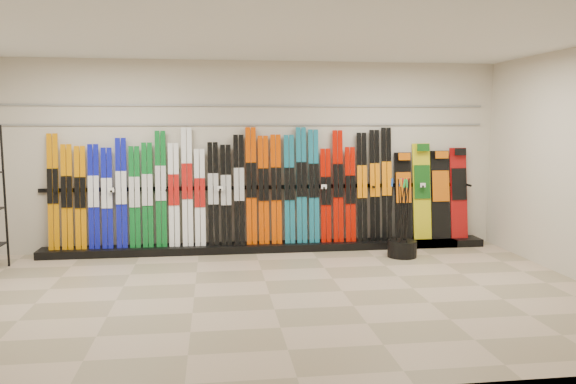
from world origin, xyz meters
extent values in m
plane|color=gray|center=(0.00, 0.00, 0.00)|extent=(8.00, 8.00, 0.00)
plane|color=beige|center=(0.00, 2.50, 1.50)|extent=(8.00, 0.00, 8.00)
plane|color=silver|center=(0.00, 0.00, 3.00)|extent=(8.00, 8.00, 0.00)
cube|color=black|center=(0.22, 2.28, 0.06)|extent=(8.00, 0.40, 0.12)
cube|color=#CE7803|center=(-3.04, 2.32, 1.00)|extent=(0.17, 0.21, 1.75)
cube|color=#CE7803|center=(-2.85, 2.32, 0.91)|extent=(0.17, 0.19, 1.59)
cube|color=#CE7803|center=(-2.65, 2.31, 0.90)|extent=(0.17, 0.18, 1.56)
cube|color=#0E14A0|center=(-2.45, 2.32, 0.91)|extent=(0.17, 0.19, 1.59)
cube|color=#0E14A0|center=(-2.26, 2.31, 0.89)|extent=(0.17, 0.18, 1.54)
cube|color=#0E14A0|center=(-2.04, 2.32, 0.96)|extent=(0.17, 0.20, 1.68)
cube|color=#0C6221|center=(-1.85, 2.31, 0.90)|extent=(0.17, 0.18, 1.56)
cube|color=#0C6221|center=(-1.65, 2.32, 0.92)|extent=(0.17, 0.19, 1.61)
cube|color=#0C6221|center=(-1.45, 2.33, 1.01)|extent=(0.17, 0.21, 1.79)
cube|color=white|center=(-1.25, 2.32, 0.92)|extent=(0.17, 0.19, 1.60)
cube|color=white|center=(-1.05, 2.33, 1.04)|extent=(0.17, 0.21, 1.84)
cube|color=white|center=(-0.86, 2.31, 0.87)|extent=(0.17, 0.18, 1.51)
cube|color=black|center=(-0.65, 2.32, 0.92)|extent=(0.17, 0.19, 1.61)
cube|color=black|center=(-0.45, 2.31, 0.90)|extent=(0.17, 0.19, 1.57)
cube|color=black|center=(-0.24, 2.32, 0.98)|extent=(0.17, 0.20, 1.73)
cube|color=#D04100|center=(-0.05, 2.33, 1.04)|extent=(0.17, 0.21, 1.84)
cube|color=#D04100|center=(0.14, 2.32, 0.97)|extent=(0.17, 0.20, 1.71)
cube|color=#D04100|center=(0.34, 2.32, 0.98)|extent=(0.17, 0.20, 1.73)
cube|color=#16657D|center=(0.56, 2.32, 0.98)|extent=(0.17, 0.20, 1.72)
cube|color=#16657D|center=(0.75, 2.33, 1.04)|extent=(0.17, 0.21, 1.84)
cube|color=#16657D|center=(0.95, 2.33, 1.02)|extent=(0.17, 0.21, 1.80)
cube|color=#B00C00|center=(1.15, 2.31, 0.87)|extent=(0.17, 0.18, 1.50)
cube|color=#B00C00|center=(1.35, 2.33, 1.01)|extent=(0.17, 0.21, 1.79)
cube|color=#B00C00|center=(1.55, 2.31, 0.88)|extent=(0.17, 0.18, 1.52)
cube|color=black|center=(1.74, 2.32, 1.00)|extent=(0.17, 0.21, 1.75)
cube|color=black|center=(1.96, 2.33, 1.02)|extent=(0.17, 0.21, 1.80)
cube|color=black|center=(2.16, 2.33, 1.04)|extent=(0.17, 0.21, 1.83)
cube|color=black|center=(2.45, 2.35, 0.83)|extent=(0.28, 0.22, 1.43)
cube|color=gold|center=(2.77, 2.36, 0.90)|extent=(0.30, 0.24, 1.57)
cube|color=black|center=(3.09, 2.35, 0.84)|extent=(0.32, 0.23, 1.45)
cube|color=#990C0C|center=(3.41, 2.35, 0.87)|extent=(0.28, 0.23, 1.50)
cylinder|color=black|center=(2.19, 1.60, 0.12)|extent=(0.44, 0.44, 0.25)
cylinder|color=black|center=(2.28, 1.65, 0.61)|extent=(0.03, 0.08, 1.18)
cylinder|color=black|center=(2.25, 1.65, 0.61)|extent=(0.04, 0.02, 1.18)
cylinder|color=black|center=(2.02, 1.63, 0.61)|extent=(0.05, 0.02, 1.18)
cylinder|color=black|center=(2.19, 1.46, 0.61)|extent=(0.08, 0.03, 1.18)
cylinder|color=black|center=(2.20, 1.66, 0.61)|extent=(0.10, 0.06, 1.18)
cylinder|color=black|center=(2.14, 1.56, 0.61)|extent=(0.10, 0.05, 1.18)
cylinder|color=black|center=(2.14, 1.60, 0.61)|extent=(0.14, 0.11, 1.17)
cylinder|color=black|center=(2.15, 1.46, 0.61)|extent=(0.16, 0.03, 1.17)
cube|color=gray|center=(0.00, 2.48, 2.00)|extent=(7.60, 0.02, 0.03)
cube|color=gray|center=(0.00, 2.48, 2.30)|extent=(7.60, 0.02, 0.03)
camera|label=1|loc=(-0.64, -6.46, 2.04)|focal=35.00mm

